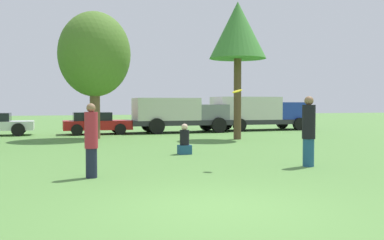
# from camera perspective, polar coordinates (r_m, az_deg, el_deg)

# --- Properties ---
(ground_plane) EXTENTS (120.00, 120.00, 0.00)m
(ground_plane) POSITION_cam_1_polar(r_m,az_deg,el_deg) (7.56, 3.09, -11.37)
(ground_plane) COLOR #54843D
(person_thrower) EXTENTS (0.31, 0.31, 1.77)m
(person_thrower) POSITION_cam_1_polar(r_m,az_deg,el_deg) (10.68, -12.95, -2.55)
(person_thrower) COLOR #191E33
(person_thrower) RESTS_ON ground
(person_catcher) EXTENTS (0.37, 0.37, 1.97)m
(person_catcher) POSITION_cam_1_polar(r_m,az_deg,el_deg) (12.69, 14.91, -1.38)
(person_catcher) COLOR navy
(person_catcher) RESTS_ON ground
(frisbee) EXTENTS (0.27, 0.27, 0.12)m
(frisbee) POSITION_cam_1_polar(r_m,az_deg,el_deg) (11.95, 5.90, 3.75)
(frisbee) COLOR yellow
(bystander_sitting) EXTENTS (0.44, 0.36, 1.06)m
(bystander_sitting) POSITION_cam_1_polar(r_m,az_deg,el_deg) (15.28, -0.98, -2.82)
(bystander_sitting) COLOR navy
(bystander_sitting) RESTS_ON ground
(tree_1) EXTENTS (3.57, 3.57, 6.31)m
(tree_1) POSITION_cam_1_polar(r_m,az_deg,el_deg) (22.56, -12.55, 8.24)
(tree_1) COLOR brown
(tree_1) RESTS_ON ground
(tree_2) EXTENTS (2.78, 2.78, 6.73)m
(tree_2) POSITION_cam_1_polar(r_m,az_deg,el_deg) (21.96, 5.95, 11.32)
(tree_2) COLOR brown
(tree_2) RESTS_ON ground
(parked_car_red) EXTENTS (3.85, 1.99, 1.26)m
(parked_car_red) POSITION_cam_1_polar(r_m,az_deg,el_deg) (25.69, -12.36, -0.36)
(parked_car_red) COLOR red
(parked_car_red) RESTS_ON ground
(delivery_truck_grey) EXTENTS (6.15, 2.61, 2.08)m
(delivery_truck_grey) POSITION_cam_1_polar(r_m,az_deg,el_deg) (26.70, -1.84, 0.90)
(delivery_truck_grey) COLOR #2D2D33
(delivery_truck_grey) RESTS_ON ground
(delivery_truck_blue) EXTENTS (6.83, 2.62, 2.18)m
(delivery_truck_blue) POSITION_cam_1_polar(r_m,az_deg,el_deg) (29.34, 8.52, 1.07)
(delivery_truck_blue) COLOR #2D2D33
(delivery_truck_blue) RESTS_ON ground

